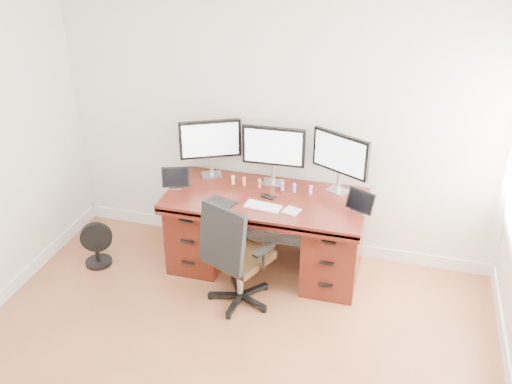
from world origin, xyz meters
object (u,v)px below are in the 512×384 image
(desk, at_px, (266,230))
(monitor_center, at_px, (274,148))
(office_chair, at_px, (236,271))
(keyboard, at_px, (263,206))
(floor_fan, at_px, (96,245))

(desk, distance_m, monitor_center, 0.72)
(office_chair, distance_m, keyboard, 0.57)
(floor_fan, relative_size, monitor_center, 0.76)
(floor_fan, relative_size, keyboard, 1.40)
(desk, relative_size, office_chair, 1.77)
(monitor_center, bearing_deg, desk, -92.09)
(desk, xyz_separation_m, floor_fan, (-1.50, -0.36, -0.20))
(floor_fan, xyz_separation_m, monitor_center, (1.50, 0.60, 0.88))
(floor_fan, bearing_deg, monitor_center, -1.88)
(floor_fan, xyz_separation_m, keyboard, (1.53, 0.15, 0.55))
(office_chair, xyz_separation_m, floor_fan, (-1.40, 0.19, -0.11))
(office_chair, xyz_separation_m, keyboard, (0.13, 0.34, 0.44))
(keyboard, bearing_deg, desk, 104.11)
(desk, height_order, keyboard, keyboard)
(monitor_center, bearing_deg, floor_fan, -160.37)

